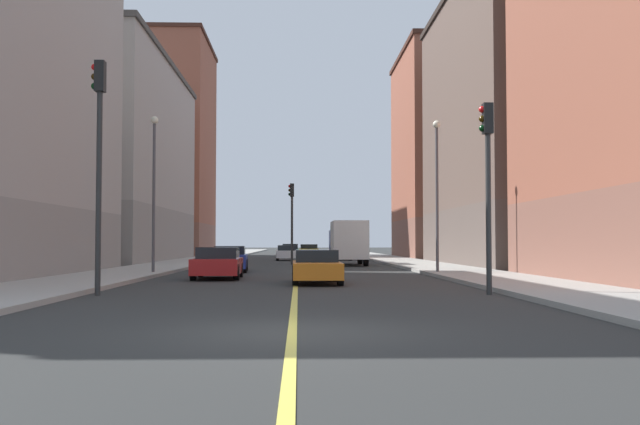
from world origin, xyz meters
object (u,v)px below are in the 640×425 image
at_px(traffic_light_left_near, 488,169).
at_px(car_white, 287,253).
at_px(building_right_midblock, 101,161).
at_px(box_truck, 348,242).
at_px(street_lamp_left_near, 437,180).
at_px(street_lamp_right_near, 154,178).
at_px(car_orange, 316,267).
at_px(building_left_far, 458,155).
at_px(car_black, 341,253).
at_px(building_right_distant, 159,148).
at_px(traffic_light_right_near, 99,145).
at_px(car_green, 290,251).
at_px(car_yellow, 309,251).
at_px(building_left_mid, 533,127).
at_px(car_red, 218,263).
at_px(traffic_light_median_far, 292,212).
at_px(car_blue, 230,259).

xyz_separation_m(traffic_light_left_near, car_white, (-6.48, 40.42, -3.04)).
height_order(building_right_midblock, box_truck, building_right_midblock).
bearing_deg(street_lamp_left_near, street_lamp_right_near, -179.57).
height_order(building_right_midblock, car_white, building_right_midblock).
bearing_deg(car_orange, building_left_far, 70.82).
xyz_separation_m(building_left_far, car_black, (-11.84, -7.01, -9.34)).
height_order(building_right_distant, traffic_light_right_near, building_right_distant).
height_order(car_orange, car_green, car_green).
height_order(street_lamp_left_near, car_yellow, street_lamp_left_near).
relative_size(street_lamp_left_near, car_white, 1.81).
height_order(traffic_light_left_near, street_lamp_right_near, street_lamp_right_near).
relative_size(building_left_mid, traffic_light_right_near, 3.17).
distance_m(car_black, box_truck, 14.14).
bearing_deg(traffic_light_right_near, car_green, 84.90).
bearing_deg(car_green, traffic_light_right_near, -95.10).
bearing_deg(street_lamp_right_near, building_right_midblock, 110.61).
distance_m(traffic_light_left_near, car_orange, 8.23).
bearing_deg(car_black, traffic_light_left_near, -87.33).
relative_size(building_left_mid, street_lamp_left_near, 3.01).
bearing_deg(building_right_distant, car_red, -76.49).
relative_size(building_right_midblock, traffic_light_median_far, 4.72).
xyz_separation_m(building_right_distant, car_yellow, (16.68, -12.18, -11.40)).
height_order(building_right_midblock, car_black, building_right_midblock).
xyz_separation_m(street_lamp_left_near, car_yellow, (-5.53, 35.32, -3.82)).
distance_m(building_left_far, car_yellow, 17.17).
xyz_separation_m(building_left_far, building_right_distant, (-31.10, 12.16, 2.09)).
bearing_deg(traffic_light_left_near, building_right_distant, 109.29).
xyz_separation_m(building_left_far, car_white, (-16.40, -7.99, -9.35)).
distance_m(street_lamp_left_near, car_orange, 10.05).
height_order(street_lamp_right_near, car_black, street_lamp_right_near).
bearing_deg(car_orange, traffic_light_right_near, -137.56).
bearing_deg(car_red, building_left_far, 64.22).
bearing_deg(traffic_light_left_near, car_red, 133.34).
distance_m(building_left_far, box_truck, 25.78).
bearing_deg(car_blue, street_lamp_right_near, -132.34).
bearing_deg(car_black, car_red, -102.32).
xyz_separation_m(traffic_light_left_near, car_green, (-6.40, 55.09, -3.00)).
xyz_separation_m(building_left_mid, traffic_light_left_near, (-9.91, -25.97, -5.47)).
relative_size(building_left_mid, box_truck, 3.00).
relative_size(street_lamp_right_near, car_white, 1.84).
xyz_separation_m(building_left_mid, car_black, (-11.84, 15.42, -8.49)).
bearing_deg(box_truck, street_lamp_left_near, -77.08).
bearing_deg(car_white, car_orange, -87.33).
relative_size(car_red, car_white, 1.13).
height_order(building_right_distant, car_yellow, building_right_distant).
relative_size(building_right_midblock, car_blue, 5.89).
distance_m(building_right_midblock, traffic_light_right_near, 38.09).
distance_m(street_lamp_left_near, car_green, 42.86).
distance_m(building_right_midblock, street_lamp_right_near, 25.50).
bearing_deg(building_right_distant, car_yellow, -36.14).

